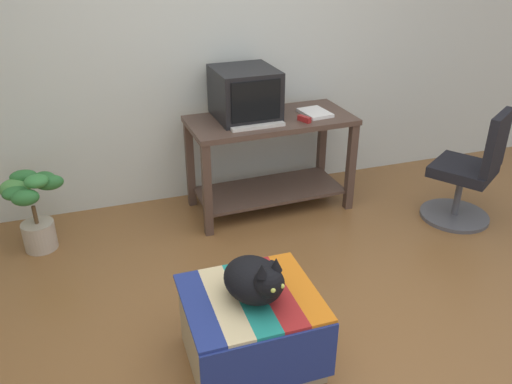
# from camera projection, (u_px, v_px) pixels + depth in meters

# --- Properties ---
(ground_plane) EXTENTS (14.00, 14.00, 0.00)m
(ground_plane) POSITION_uv_depth(u_px,v_px,m) (312.00, 350.00, 2.79)
(ground_plane) COLOR brown
(back_wall) EXTENTS (8.00, 0.10, 2.60)m
(back_wall) POSITION_uv_depth(u_px,v_px,m) (210.00, 35.00, 3.93)
(back_wall) COLOR silver
(back_wall) RESTS_ON ground_plane
(desk) EXTENTS (1.26, 0.62, 0.75)m
(desk) POSITION_uv_depth(u_px,v_px,m) (270.00, 148.00, 4.01)
(desk) COLOR #4C382D
(desk) RESTS_ON ground_plane
(tv_monitor) EXTENTS (0.46, 0.50, 0.37)m
(tv_monitor) POSITION_uv_depth(u_px,v_px,m) (245.00, 94.00, 3.83)
(tv_monitor) COLOR black
(tv_monitor) RESTS_ON desk
(keyboard) EXTENTS (0.40, 0.16, 0.02)m
(keyboard) POSITION_uv_depth(u_px,v_px,m) (256.00, 125.00, 3.73)
(keyboard) COLOR beige
(keyboard) RESTS_ON desk
(book) EXTENTS (0.22, 0.27, 0.03)m
(book) POSITION_uv_depth(u_px,v_px,m) (315.00, 113.00, 3.96)
(book) COLOR white
(book) RESTS_ON desk
(ottoman_with_blanket) EXTENTS (0.66, 0.60, 0.42)m
(ottoman_with_blanket) POSITION_uv_depth(u_px,v_px,m) (251.00, 329.00, 2.63)
(ottoman_with_blanket) COLOR tan
(ottoman_with_blanket) RESTS_ON ground_plane
(cat) EXTENTS (0.37, 0.42, 0.28)m
(cat) POSITION_uv_depth(u_px,v_px,m) (256.00, 280.00, 2.48)
(cat) COLOR black
(cat) RESTS_ON ottoman_with_blanket
(potted_plant) EXTENTS (0.42, 0.38, 0.59)m
(potted_plant) POSITION_uv_depth(u_px,v_px,m) (33.00, 206.00, 3.53)
(potted_plant) COLOR #B7A893
(potted_plant) RESTS_ON ground_plane
(office_chair) EXTENTS (0.58, 0.58, 0.89)m
(office_chair) POSITION_uv_depth(u_px,v_px,m) (470.00, 175.00, 3.86)
(office_chair) COLOR #4C4C51
(office_chair) RESTS_ON ground_plane
(stapler) EXTENTS (0.08, 0.12, 0.04)m
(stapler) POSITION_uv_depth(u_px,v_px,m) (304.00, 119.00, 3.81)
(stapler) COLOR #A31E1E
(stapler) RESTS_ON desk
(pen) EXTENTS (0.08, 0.13, 0.01)m
(pen) POSITION_uv_depth(u_px,v_px,m) (313.00, 110.00, 4.05)
(pen) COLOR #2351B2
(pen) RESTS_ON desk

